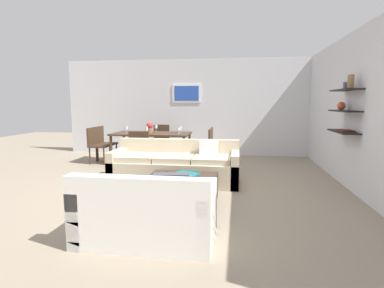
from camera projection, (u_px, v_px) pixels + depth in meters
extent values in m
plane|color=gray|center=(175.00, 187.00, 5.51)|extent=(18.00, 18.00, 0.00)
cube|color=silver|center=(210.00, 107.00, 8.75)|extent=(8.40, 0.06, 2.70)
cube|color=white|center=(187.00, 93.00, 8.75)|extent=(0.81, 0.02, 0.52)
cube|color=#264CB2|center=(187.00, 93.00, 8.73)|extent=(0.69, 0.01, 0.41)
cube|color=silver|center=(349.00, 111.00, 5.48)|extent=(0.06, 8.20, 2.70)
cube|color=black|center=(346.00, 90.00, 5.16)|extent=(0.28, 0.90, 0.02)
cube|color=black|center=(345.00, 111.00, 5.21)|extent=(0.28, 0.90, 0.02)
cube|color=black|center=(343.00, 132.00, 5.25)|extent=(0.28, 0.90, 0.02)
cylinder|color=olive|center=(351.00, 82.00, 4.95)|extent=(0.10, 0.10, 0.22)
sphere|color=#D85933|center=(341.00, 106.00, 5.37)|extent=(0.14, 0.14, 0.14)
cylinder|color=#4C518C|center=(345.00, 86.00, 5.20)|extent=(0.07, 0.07, 0.12)
cube|color=#4C1E19|center=(346.00, 131.00, 5.10)|extent=(0.20, 0.28, 0.03)
cube|color=beige|center=(175.00, 172.00, 5.79)|extent=(2.36, 0.90, 0.42)
cube|color=beige|center=(179.00, 148.00, 6.10)|extent=(2.36, 0.16, 0.36)
cube|color=beige|center=(118.00, 165.00, 5.93)|extent=(0.14, 0.90, 0.60)
cube|color=beige|center=(235.00, 169.00, 5.61)|extent=(0.14, 0.90, 0.60)
cube|color=beige|center=(139.00, 157.00, 5.81)|extent=(0.67, 0.70, 0.10)
cube|color=beige|center=(175.00, 158.00, 5.71)|extent=(0.67, 0.70, 0.10)
cube|color=beige|center=(212.00, 159.00, 5.61)|extent=(0.67, 0.70, 0.10)
cube|color=white|center=(209.00, 150.00, 5.83)|extent=(0.37, 0.15, 0.36)
cube|color=white|center=(149.00, 219.00, 3.43)|extent=(1.45, 0.90, 0.42)
cube|color=white|center=(137.00, 195.00, 3.01)|extent=(1.45, 0.16, 0.36)
cube|color=white|center=(208.00, 215.00, 3.32)|extent=(0.14, 0.90, 0.60)
cube|color=white|center=(92.00, 208.00, 3.51)|extent=(0.14, 0.90, 0.60)
cube|color=white|center=(175.00, 197.00, 3.39)|extent=(0.57, 0.70, 0.10)
cube|color=white|center=(124.00, 194.00, 3.47)|extent=(0.57, 0.70, 0.10)
cube|color=#4C4C56|center=(171.00, 191.00, 3.15)|extent=(0.37, 0.17, 0.36)
cube|color=#38281E|center=(181.00, 190.00, 4.64)|extent=(1.04, 0.97, 0.38)
cylinder|color=#19666B|center=(187.00, 176.00, 4.59)|extent=(0.37, 0.37, 0.07)
torus|color=#19666B|center=(187.00, 174.00, 4.59)|extent=(0.37, 0.37, 0.02)
cube|color=#422D1E|center=(152.00, 134.00, 7.59)|extent=(1.87, 0.97, 0.04)
cylinder|color=#422D1E|center=(111.00, 151.00, 7.35)|extent=(0.06, 0.06, 0.71)
cylinder|color=#422D1E|center=(184.00, 152.00, 7.10)|extent=(0.06, 0.06, 0.71)
cylinder|color=#422D1E|center=(124.00, 146.00, 8.19)|extent=(0.06, 0.06, 0.71)
cylinder|color=#422D1E|center=(190.00, 147.00, 7.93)|extent=(0.06, 0.06, 0.71)
cube|color=#422D1E|center=(201.00, 148.00, 7.24)|extent=(0.44, 0.44, 0.04)
cube|color=#422D1E|center=(210.00, 138.00, 7.18)|extent=(0.04, 0.44, 0.43)
cylinder|color=#422D1E|center=(195.00, 156.00, 7.47)|extent=(0.04, 0.04, 0.41)
cylinder|color=#422D1E|center=(193.00, 159.00, 7.12)|extent=(0.04, 0.04, 0.41)
cylinder|color=#422D1E|center=(210.00, 156.00, 7.42)|extent=(0.04, 0.04, 0.41)
cylinder|color=#422D1E|center=(208.00, 159.00, 7.07)|extent=(0.04, 0.04, 0.41)
cube|color=#422D1E|center=(100.00, 146.00, 7.60)|extent=(0.44, 0.44, 0.04)
cube|color=#422D1E|center=(92.00, 136.00, 7.60)|extent=(0.04, 0.44, 0.43)
cylinder|color=#422D1E|center=(104.00, 156.00, 7.43)|extent=(0.04, 0.04, 0.41)
cylinder|color=#422D1E|center=(110.00, 154.00, 7.78)|extent=(0.04, 0.04, 0.41)
cylinder|color=#422D1E|center=(90.00, 156.00, 7.48)|extent=(0.04, 0.04, 0.41)
cylinder|color=#422D1E|center=(96.00, 154.00, 7.83)|extent=(0.04, 0.04, 0.41)
cube|color=#422D1E|center=(142.00, 151.00, 6.84)|extent=(0.44, 0.44, 0.04)
cube|color=#422D1E|center=(139.00, 141.00, 6.62)|extent=(0.44, 0.04, 0.43)
cylinder|color=#422D1E|center=(152.00, 160.00, 7.02)|extent=(0.04, 0.04, 0.41)
cylinder|color=#422D1E|center=(137.00, 159.00, 7.08)|extent=(0.04, 0.04, 0.41)
cylinder|color=#422D1E|center=(148.00, 163.00, 6.67)|extent=(0.04, 0.04, 0.41)
cylinder|color=#422D1E|center=(132.00, 162.00, 6.72)|extent=(0.04, 0.04, 0.41)
cube|color=#422D1E|center=(107.00, 144.00, 8.03)|extent=(0.44, 0.44, 0.04)
cube|color=#422D1E|center=(99.00, 135.00, 8.02)|extent=(0.04, 0.44, 0.43)
cylinder|color=#422D1E|center=(111.00, 153.00, 7.86)|extent=(0.04, 0.04, 0.41)
cylinder|color=#422D1E|center=(117.00, 151.00, 8.21)|extent=(0.04, 0.04, 0.41)
cylinder|color=#422D1E|center=(98.00, 153.00, 7.91)|extent=(0.04, 0.04, 0.41)
cylinder|color=#422D1E|center=(104.00, 151.00, 8.26)|extent=(0.04, 0.04, 0.41)
cube|color=#422D1E|center=(160.00, 142.00, 8.42)|extent=(0.44, 0.44, 0.04)
cube|color=#422D1E|center=(161.00, 132.00, 8.59)|extent=(0.44, 0.04, 0.43)
cylinder|color=#422D1E|center=(152.00, 151.00, 8.30)|extent=(0.04, 0.04, 0.41)
cylinder|color=#422D1E|center=(165.00, 151.00, 8.25)|extent=(0.04, 0.04, 0.41)
cylinder|color=#422D1E|center=(155.00, 149.00, 8.65)|extent=(0.04, 0.04, 0.41)
cylinder|color=#422D1E|center=(168.00, 149.00, 8.60)|extent=(0.04, 0.04, 0.41)
cube|color=#422D1E|center=(203.00, 146.00, 7.67)|extent=(0.44, 0.44, 0.04)
cube|color=#422D1E|center=(211.00, 136.00, 7.60)|extent=(0.04, 0.44, 0.43)
cylinder|color=#422D1E|center=(197.00, 153.00, 7.90)|extent=(0.04, 0.04, 0.41)
cylinder|color=#422D1E|center=(195.00, 156.00, 7.54)|extent=(0.04, 0.04, 0.41)
cylinder|color=#422D1E|center=(211.00, 154.00, 7.85)|extent=(0.04, 0.04, 0.41)
cylinder|color=#422D1E|center=(210.00, 156.00, 7.49)|extent=(0.04, 0.04, 0.41)
cylinder|color=silver|center=(178.00, 134.00, 7.37)|extent=(0.06, 0.06, 0.01)
cylinder|color=silver|center=(178.00, 132.00, 7.37)|extent=(0.01, 0.01, 0.07)
cylinder|color=silver|center=(178.00, 129.00, 7.36)|extent=(0.07, 0.07, 0.07)
cylinder|color=silver|center=(126.00, 132.00, 7.81)|extent=(0.06, 0.06, 0.01)
cylinder|color=silver|center=(126.00, 131.00, 7.80)|extent=(0.01, 0.01, 0.06)
cylinder|color=silver|center=(126.00, 128.00, 7.79)|extent=(0.08, 0.08, 0.08)
cylinder|color=silver|center=(156.00, 131.00, 8.01)|extent=(0.06, 0.06, 0.01)
cylinder|color=silver|center=(156.00, 130.00, 8.00)|extent=(0.01, 0.01, 0.07)
cylinder|color=silver|center=(156.00, 127.00, 7.99)|extent=(0.07, 0.07, 0.10)
cylinder|color=silver|center=(147.00, 135.00, 7.17)|extent=(0.06, 0.06, 0.01)
cylinder|color=silver|center=(146.00, 133.00, 7.17)|extent=(0.01, 0.01, 0.09)
cylinder|color=silver|center=(146.00, 129.00, 7.15)|extent=(0.07, 0.07, 0.10)
cylinder|color=silver|center=(180.00, 133.00, 7.61)|extent=(0.06, 0.06, 0.01)
cylinder|color=silver|center=(180.00, 131.00, 7.60)|extent=(0.01, 0.01, 0.07)
cylinder|color=silver|center=(180.00, 128.00, 7.59)|extent=(0.07, 0.07, 0.07)
cylinder|color=olive|center=(150.00, 130.00, 7.57)|extent=(0.14, 0.14, 0.12)
sphere|color=red|center=(150.00, 125.00, 7.55)|extent=(0.16, 0.16, 0.16)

